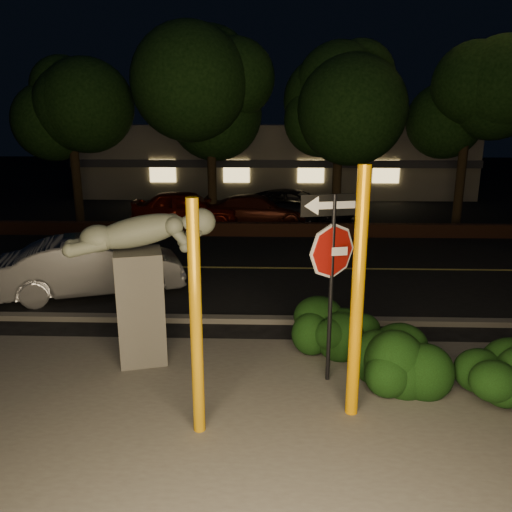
% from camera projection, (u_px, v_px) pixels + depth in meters
% --- Properties ---
extents(ground, '(90.00, 90.00, 0.00)m').
position_uv_depth(ground, '(273.00, 244.00, 17.56)').
color(ground, black).
rests_on(ground, ground).
extents(patio, '(14.00, 6.00, 0.02)m').
position_uv_depth(patio, '(272.00, 431.00, 6.95)').
color(patio, '#4C4944').
rests_on(patio, ground).
extents(road, '(80.00, 8.00, 0.01)m').
position_uv_depth(road, '(273.00, 268.00, 14.67)').
color(road, black).
rests_on(road, ground).
extents(lane_marking, '(80.00, 0.12, 0.00)m').
position_uv_depth(lane_marking, '(273.00, 268.00, 14.66)').
color(lane_marking, '#CFBC53').
rests_on(lane_marking, road).
extents(curb, '(80.00, 0.25, 0.12)m').
position_uv_depth(curb, '(273.00, 320.00, 10.70)').
color(curb, '#4C4944').
rests_on(curb, ground).
extents(brick_wall, '(40.00, 0.35, 0.50)m').
position_uv_depth(brick_wall, '(273.00, 230.00, 18.75)').
color(brick_wall, '#472517').
rests_on(brick_wall, ground).
extents(parking_lot, '(40.00, 12.00, 0.01)m').
position_uv_depth(parking_lot, '(273.00, 210.00, 24.32)').
color(parking_lot, black).
rests_on(parking_lot, ground).
extents(building, '(22.00, 10.20, 4.00)m').
position_uv_depth(building, '(274.00, 157.00, 31.50)').
color(building, gray).
rests_on(building, ground).
extents(tree_far_a, '(4.60, 4.60, 7.43)m').
position_uv_depth(tree_far_a, '(68.00, 91.00, 19.33)').
color(tree_far_a, black).
rests_on(tree_far_a, ground).
extents(tree_far_b, '(5.20, 5.20, 8.41)m').
position_uv_depth(tree_far_b, '(210.00, 71.00, 19.16)').
color(tree_far_b, black).
rests_on(tree_far_b, ground).
extents(tree_far_c, '(4.80, 4.80, 7.84)m').
position_uv_depth(tree_far_c, '(341.00, 81.00, 18.71)').
color(tree_far_c, black).
rests_on(tree_far_c, ground).
extents(tree_far_d, '(4.40, 4.40, 7.42)m').
position_uv_depth(tree_far_d, '(470.00, 88.00, 19.09)').
color(tree_far_d, black).
rests_on(tree_far_d, ground).
extents(yellow_pole_left, '(0.16, 0.16, 3.28)m').
position_uv_depth(yellow_pole_left, '(196.00, 322.00, 6.54)').
color(yellow_pole_left, orange).
rests_on(yellow_pole_left, ground).
extents(yellow_pole_right, '(0.18, 0.18, 3.64)m').
position_uv_depth(yellow_pole_right, '(357.00, 297.00, 6.91)').
color(yellow_pole_right, '#FFA201').
rests_on(yellow_pole_right, ground).
extents(signpost, '(1.04, 0.27, 3.12)m').
position_uv_depth(signpost, '(332.00, 252.00, 7.74)').
color(signpost, black).
rests_on(signpost, ground).
extents(sculpture, '(2.55, 1.31, 2.73)m').
position_uv_depth(sculpture, '(141.00, 271.00, 8.61)').
color(sculpture, '#4C4944').
rests_on(sculpture, ground).
extents(hedge_center, '(2.15, 1.33, 1.04)m').
position_uv_depth(hedge_center, '(327.00, 328.00, 9.12)').
color(hedge_center, black).
rests_on(hedge_center, ground).
extents(hedge_right, '(2.17, 1.64, 1.26)m').
position_uv_depth(hedge_right, '(388.00, 350.00, 8.00)').
color(hedge_right, black).
rests_on(hedge_right, ground).
extents(hedge_far_right, '(1.84, 1.37, 1.15)m').
position_uv_depth(hedge_far_right, '(510.00, 367.00, 7.57)').
color(hedge_far_right, black).
rests_on(hedge_far_right, ground).
extents(silver_sedan, '(4.63, 2.90, 1.44)m').
position_uv_depth(silver_sedan, '(93.00, 266.00, 12.32)').
color(silver_sedan, silver).
rests_on(silver_sedan, ground).
extents(parked_car_red, '(4.47, 1.98, 1.50)m').
position_uv_depth(parked_car_red, '(186.00, 208.00, 20.40)').
color(parked_car_red, '#691006').
rests_on(parked_car_red, ground).
extents(parked_car_darkred, '(4.36, 1.90, 1.25)m').
position_uv_depth(parked_car_darkred, '(258.00, 210.00, 20.66)').
color(parked_car_darkred, '#45160C').
rests_on(parked_car_darkred, ground).
extents(parked_car_dark, '(5.47, 3.43, 1.41)m').
position_uv_depth(parked_car_dark, '(296.00, 207.00, 21.05)').
color(parked_car_dark, black).
rests_on(parked_car_dark, ground).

